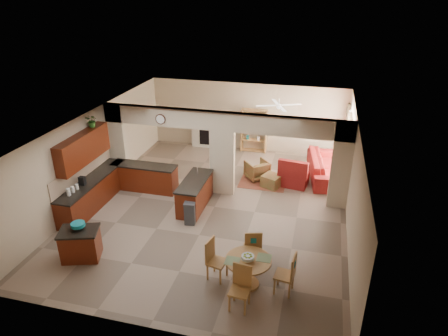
% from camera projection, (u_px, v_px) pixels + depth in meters
% --- Properties ---
extents(floor, '(10.00, 10.00, 0.00)m').
position_uv_depth(floor, '(214.00, 207.00, 12.54)').
color(floor, '#7F6957').
rests_on(floor, ground).
extents(ceiling, '(10.00, 10.00, 0.00)m').
position_uv_depth(ceiling, '(214.00, 122.00, 11.36)').
color(ceiling, white).
rests_on(ceiling, wall_back).
extents(wall_back, '(8.00, 0.00, 8.00)m').
position_uv_depth(wall_back, '(247.00, 117.00, 16.35)').
color(wall_back, tan).
rests_on(wall_back, floor).
extents(wall_front, '(8.00, 0.00, 8.00)m').
position_uv_depth(wall_front, '(143.00, 273.00, 7.55)').
color(wall_front, tan).
rests_on(wall_front, floor).
extents(wall_left, '(0.00, 10.00, 10.00)m').
position_uv_depth(wall_left, '(95.00, 154.00, 12.84)').
color(wall_left, tan).
rests_on(wall_left, floor).
extents(wall_right, '(0.00, 10.00, 10.00)m').
position_uv_depth(wall_right, '(353.00, 181.00, 11.06)').
color(wall_right, tan).
rests_on(wall_right, floor).
extents(partition_left_pier, '(0.60, 0.25, 2.80)m').
position_uv_depth(partition_left_pier, '(118.00, 144.00, 13.66)').
color(partition_left_pier, tan).
rests_on(partition_left_pier, floor).
extents(partition_center_pier, '(0.80, 0.25, 2.20)m').
position_uv_depth(partition_center_pier, '(222.00, 162.00, 12.96)').
color(partition_center_pier, tan).
rests_on(partition_center_pier, floor).
extents(partition_right_pier, '(0.60, 0.25, 2.80)m').
position_uv_depth(partition_right_pier, '(341.00, 166.00, 12.00)').
color(partition_right_pier, tan).
rests_on(partition_right_pier, floor).
extents(partition_header, '(8.00, 0.25, 0.60)m').
position_uv_depth(partition_header, '(222.00, 121.00, 12.37)').
color(partition_header, tan).
rests_on(partition_header, partition_center_pier).
extents(kitchen_counter, '(2.52, 3.29, 1.48)m').
position_uv_depth(kitchen_counter, '(115.00, 185.00, 12.85)').
color(kitchen_counter, '#481608').
rests_on(kitchen_counter, floor).
extents(upper_cabinets, '(0.35, 2.40, 0.90)m').
position_uv_depth(upper_cabinets, '(83.00, 148.00, 11.88)').
color(upper_cabinets, '#481608').
rests_on(upper_cabinets, wall_left).
extents(peninsula, '(0.70, 1.85, 0.91)m').
position_uv_depth(peninsula, '(195.00, 193.00, 12.38)').
color(peninsula, '#481608').
rests_on(peninsula, floor).
extents(wall_clock, '(0.34, 0.03, 0.34)m').
position_uv_depth(wall_clock, '(160.00, 119.00, 12.70)').
color(wall_clock, '#452117').
rests_on(wall_clock, partition_header).
extents(rug, '(1.60, 1.30, 0.01)m').
position_uv_depth(rug, '(263.00, 182.00, 14.12)').
color(rug, brown).
rests_on(rug, floor).
extents(fireplace, '(1.60, 0.35, 1.20)m').
position_uv_depth(fireplace, '(208.00, 133.00, 16.89)').
color(fireplace, beige).
rests_on(fireplace, floor).
extents(shelving_unit, '(1.00, 0.32, 1.80)m').
position_uv_depth(shelving_unit, '(254.00, 131.00, 16.32)').
color(shelving_unit, '#9E6436').
rests_on(shelving_unit, floor).
extents(window_a, '(0.02, 0.90, 1.90)m').
position_uv_depth(window_a, '(348.00, 156.00, 13.17)').
color(window_a, white).
rests_on(window_a, wall_right).
extents(window_b, '(0.02, 0.90, 1.90)m').
position_uv_depth(window_b, '(347.00, 138.00, 14.66)').
color(window_b, white).
rests_on(window_b, wall_right).
extents(glazed_door, '(0.02, 0.70, 2.10)m').
position_uv_depth(glazed_door, '(347.00, 151.00, 13.98)').
color(glazed_door, white).
rests_on(glazed_door, wall_right).
extents(drape_a_left, '(0.10, 0.28, 2.30)m').
position_uv_depth(drape_a_left, '(348.00, 163.00, 12.65)').
color(drape_a_left, '#421B1A').
rests_on(drape_a_left, wall_right).
extents(drape_a_right, '(0.10, 0.28, 2.30)m').
position_uv_depth(drape_a_right, '(347.00, 149.00, 13.71)').
color(drape_a_right, '#421B1A').
rests_on(drape_a_right, wall_right).
extents(drape_b_left, '(0.10, 0.28, 2.30)m').
position_uv_depth(drape_b_left, '(346.00, 144.00, 14.14)').
color(drape_b_left, '#421B1A').
rests_on(drape_b_left, wall_right).
extents(drape_b_right, '(0.10, 0.28, 2.30)m').
position_uv_depth(drape_b_right, '(346.00, 133.00, 15.20)').
color(drape_b_right, '#421B1A').
rests_on(drape_b_right, wall_right).
extents(ceiling_fan, '(1.00, 1.00, 0.10)m').
position_uv_depth(ceiling_fan, '(279.00, 105.00, 13.76)').
color(ceiling_fan, white).
rests_on(ceiling_fan, ceiling).
extents(kitchen_island, '(1.11, 0.94, 0.82)m').
position_uv_depth(kitchen_island, '(81.00, 244.00, 10.05)').
color(kitchen_island, '#481608').
rests_on(kitchen_island, floor).
extents(teal_bowl, '(0.35, 0.35, 0.16)m').
position_uv_depth(teal_bowl, '(78.00, 226.00, 9.92)').
color(teal_bowl, '#127680').
rests_on(teal_bowl, kitchen_island).
extents(trash_can, '(0.33, 0.29, 0.64)m').
position_uv_depth(trash_can, '(190.00, 214.00, 11.54)').
color(trash_can, '#313133').
rests_on(trash_can, floor).
extents(dining_table, '(1.06, 1.06, 0.72)m').
position_uv_depth(dining_table, '(248.00, 268.00, 9.10)').
color(dining_table, '#9E6436').
rests_on(dining_table, floor).
extents(fruit_bowl, '(0.29, 0.29, 0.15)m').
position_uv_depth(fruit_bowl, '(248.00, 258.00, 8.93)').
color(fruit_bowl, olive).
rests_on(fruit_bowl, dining_table).
extents(sofa, '(2.88, 1.45, 0.80)m').
position_uv_depth(sofa, '(326.00, 167.00, 14.31)').
color(sofa, maroon).
rests_on(sofa, floor).
extents(chaise, '(1.12, 0.96, 0.40)m').
position_uv_depth(chaise, '(293.00, 179.00, 13.88)').
color(chaise, maroon).
rests_on(chaise, floor).
extents(armchair, '(1.03, 1.03, 0.67)m').
position_uv_depth(armchair, '(257.00, 170.00, 14.23)').
color(armchair, maroon).
rests_on(armchair, floor).
extents(ottoman, '(0.76, 0.76, 0.42)m').
position_uv_depth(ottoman, '(272.00, 181.00, 13.71)').
color(ottoman, maroon).
rests_on(ottoman, floor).
extents(plant, '(0.39, 0.34, 0.40)m').
position_uv_depth(plant, '(92.00, 121.00, 12.19)').
color(plant, '#1F4E14').
rests_on(plant, upper_cabinets).
extents(chair_north, '(0.52, 0.52, 1.02)m').
position_uv_depth(chair_north, '(253.00, 247.00, 9.72)').
color(chair_north, '#9E6436').
rests_on(chair_north, floor).
extents(chair_east, '(0.47, 0.47, 1.02)m').
position_uv_depth(chair_east, '(288.00, 273.00, 8.85)').
color(chair_east, '#9E6436').
rests_on(chair_east, floor).
extents(chair_south, '(0.45, 0.45, 1.02)m').
position_uv_depth(chair_south, '(241.00, 285.00, 8.49)').
color(chair_south, '#9E6436').
rests_on(chair_south, floor).
extents(chair_west, '(0.50, 0.50, 1.02)m').
position_uv_depth(chair_west, '(214.00, 258.00, 9.33)').
color(chair_west, '#9E6436').
rests_on(chair_west, floor).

